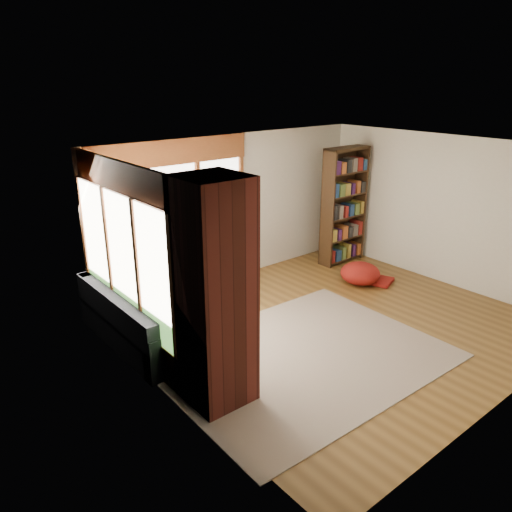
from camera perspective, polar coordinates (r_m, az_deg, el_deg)
floor at (r=7.67m, az=8.97°, el=-7.71°), size 5.50×5.50×0.00m
ceiling at (r=6.87m, az=10.15°, el=11.89°), size 5.50×5.50×0.00m
wall_back at (r=8.93m, az=-2.59°, el=5.49°), size 5.50×0.04×2.60m
wall_left at (r=5.52m, az=-9.85°, el=-4.18°), size 0.04×5.00×2.60m
wall_right at (r=9.34m, az=20.84°, el=4.85°), size 0.04×5.00×2.60m
windows_back at (r=8.25m, az=-9.16°, el=4.40°), size 2.82×0.10×1.90m
windows_left at (r=6.51m, az=-14.94°, el=-0.28°), size 0.10×2.62×1.90m
roller_blind at (r=7.14m, az=-17.85°, el=4.57°), size 0.03×0.72×0.90m
brick_chimney at (r=5.41m, az=-4.77°, el=-4.44°), size 0.70×0.70×2.60m
sectional_sofa at (r=7.63m, az=-10.64°, el=-5.40°), size 2.20×2.20×0.80m
area_rug at (r=6.79m, az=5.31°, el=-11.37°), size 3.72×2.88×0.01m
bookshelf at (r=9.88m, az=10.02°, el=5.64°), size 0.97×0.32×2.27m
pouf at (r=9.12m, az=11.83°, el=-1.88°), size 0.77×0.77×0.38m
dog_tan at (r=7.55m, az=-9.16°, el=-1.27°), size 1.13×1.17×0.57m
dog_brindle at (r=6.91m, az=-11.29°, el=-4.07°), size 0.72×0.91×0.45m
throw_pillows at (r=7.59m, az=-11.15°, el=-1.82°), size 1.98×1.68×0.45m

